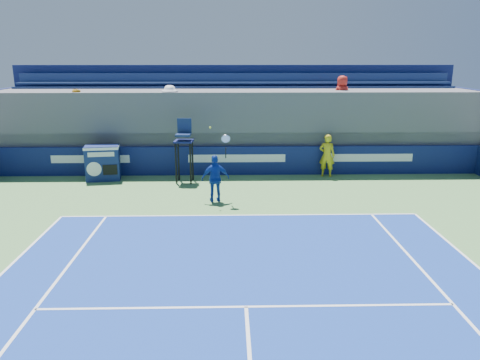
{
  "coord_description": "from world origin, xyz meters",
  "views": [
    {
      "loc": [
        -0.31,
        -1.83,
        4.77
      ],
      "look_at": [
        0.0,
        11.5,
        1.25
      ],
      "focal_mm": 35.0,
      "sensor_mm": 36.0,
      "label": 1
    }
  ],
  "objects_px": {
    "match_clock": "(103,162)",
    "tennis_player": "(216,178)",
    "ball_person": "(327,155)",
    "umpire_chair": "(184,144)"
  },
  "relations": [
    {
      "from": "match_clock",
      "to": "tennis_player",
      "type": "xyz_separation_m",
      "value": [
        4.54,
        -2.96,
        0.08
      ]
    },
    {
      "from": "ball_person",
      "to": "tennis_player",
      "type": "xyz_separation_m",
      "value": [
        -4.44,
        -3.33,
        -0.07
      ]
    },
    {
      "from": "ball_person",
      "to": "match_clock",
      "type": "distance_m",
      "value": 8.99
    },
    {
      "from": "tennis_player",
      "to": "umpire_chair",
      "type": "bearing_deg",
      "value": 115.96
    },
    {
      "from": "match_clock",
      "to": "umpire_chair",
      "type": "distance_m",
      "value": 3.37
    },
    {
      "from": "ball_person",
      "to": "umpire_chair",
      "type": "height_order",
      "value": "umpire_chair"
    },
    {
      "from": "match_clock",
      "to": "umpire_chair",
      "type": "relative_size",
      "value": 0.57
    },
    {
      "from": "ball_person",
      "to": "umpire_chair",
      "type": "bearing_deg",
      "value": 25.04
    },
    {
      "from": "match_clock",
      "to": "ball_person",
      "type": "bearing_deg",
      "value": 2.32
    },
    {
      "from": "tennis_player",
      "to": "match_clock",
      "type": "bearing_deg",
      "value": 146.87
    }
  ]
}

